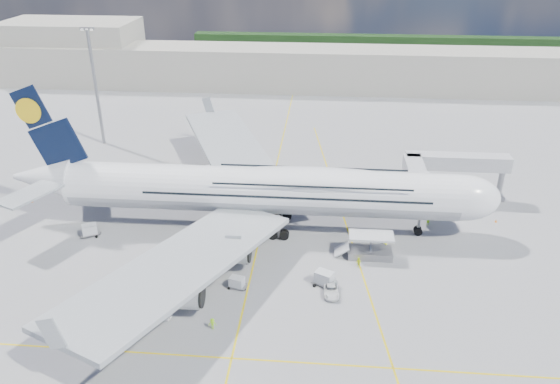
# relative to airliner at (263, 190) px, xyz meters

# --- Properties ---
(ground) EXTENTS (300.00, 300.00, 0.00)m
(ground) POSITION_rel_airliner_xyz_m (-0.26, -10.00, -6.87)
(ground) COLOR gray
(ground) RESTS_ON ground
(taxi_line_main) EXTENTS (0.25, 220.00, 0.01)m
(taxi_line_main) POSITION_rel_airliner_xyz_m (-0.26, -10.00, -6.86)
(taxi_line_main) COLOR #DDBF0B
(taxi_line_main) RESTS_ON ground
(taxi_line_cross) EXTENTS (120.00, 0.25, 0.01)m
(taxi_line_cross) POSITION_rel_airliner_xyz_m (-0.26, -30.00, -6.86)
(taxi_line_cross) COLOR #DDBF0B
(taxi_line_cross) RESTS_ON ground
(taxi_line_diag) EXTENTS (14.16, 99.06, 0.01)m
(taxi_line_diag) POSITION_rel_airliner_xyz_m (13.74, -0.00, -6.86)
(taxi_line_diag) COLOR #DDBF0B
(taxi_line_diag) RESTS_ON ground
(airliner) EXTENTS (77.26, 79.15, 23.71)m
(airliner) POSITION_rel_airliner_xyz_m (0.00, 0.00, 0.00)
(airliner) COLOR white
(airliner) RESTS_ON ground
(jet_bridge) EXTENTS (18.80, 12.10, 8.50)m
(jet_bridge) POSITION_rel_airliner_xyz_m (29.55, 10.94, -0.02)
(jet_bridge) COLOR #B7B7BC
(jet_bridge) RESTS_ON ground
(cargo_loader) EXTENTS (8.53, 3.20, 3.67)m
(cargo_loader) POSITION_rel_airliner_xyz_m (16.56, -7.11, -5.62)
(cargo_loader) COLOR silver
(cargo_loader) RESTS_ON ground
(light_mast) EXTENTS (3.00, 0.70, 25.50)m
(light_mast) POSITION_rel_airliner_xyz_m (-40.26, 35.00, 6.34)
(light_mast) COLOR gray
(light_mast) RESTS_ON ground
(terminal) EXTENTS (180.00, 16.00, 12.00)m
(terminal) POSITION_rel_airliner_xyz_m (-0.26, 85.00, -0.87)
(terminal) COLOR #B2AD9E
(terminal) RESTS_ON ground
(hangar) EXTENTS (40.00, 22.00, 18.00)m
(hangar) POSITION_rel_airliner_xyz_m (-70.26, 90.00, 2.13)
(hangar) COLOR #B2AD9E
(hangar) RESTS_ON ground
(tree_line) EXTENTS (160.00, 6.00, 8.00)m
(tree_line) POSITION_rel_airliner_xyz_m (39.74, 130.00, -2.87)
(tree_line) COLOR #193814
(tree_line) RESTS_ON ground
(dolly_row_a) EXTENTS (3.35, 2.14, 0.46)m
(dolly_row_a) POSITION_rel_airliner_xyz_m (-10.50, -19.12, -6.51)
(dolly_row_a) COLOR gray
(dolly_row_a) RESTS_ON ground
(dolly_row_b) EXTENTS (3.08, 2.46, 0.40)m
(dolly_row_b) POSITION_rel_airliner_xyz_m (-8.25, -15.40, -6.56)
(dolly_row_b) COLOR gray
(dolly_row_b) RESTS_ON ground
(dolly_row_c) EXTENTS (3.20, 2.46, 0.42)m
(dolly_row_c) POSITION_rel_airliner_xyz_m (-17.01, -21.79, -6.55)
(dolly_row_c) COLOR gray
(dolly_row_c) RESTS_ON ground
(dolly_back) EXTENTS (3.47, 2.82, 1.94)m
(dolly_back) POSITION_rel_airliner_xyz_m (-27.09, -4.91, -5.83)
(dolly_back) COLOR gray
(dolly_back) RESTS_ON ground
(dolly_nose_far) EXTENTS (3.71, 3.05, 2.07)m
(dolly_nose_far) POSITION_rel_airliner_xyz_m (10.03, -14.93, -5.75)
(dolly_nose_far) COLOR gray
(dolly_nose_far) RESTS_ON ground
(dolly_nose_near) EXTENTS (2.90, 2.05, 1.66)m
(dolly_nose_near) POSITION_rel_airliner_xyz_m (-1.74, -16.61, -5.98)
(dolly_nose_near) COLOR gray
(dolly_nose_near) RESTS_ON ground
(baggage_tug) EXTENTS (2.68, 1.64, 1.56)m
(baggage_tug) POSITION_rel_airliner_xyz_m (-10.27, -23.51, -6.18)
(baggage_tug) COLOR silver
(baggage_tug) RESTS_ON ground
(catering_truck_inner) EXTENTS (7.93, 5.23, 4.38)m
(catering_truck_inner) POSITION_rel_airliner_xyz_m (-10.24, 13.68, -4.80)
(catering_truck_inner) COLOR gray
(catering_truck_inner) RESTS_ON ground
(catering_truck_outer) EXTENTS (6.51, 3.56, 3.67)m
(catering_truck_outer) POSITION_rel_airliner_xyz_m (-8.36, 27.51, -5.16)
(catering_truck_outer) COLOR gray
(catering_truck_outer) RESTS_ON ground
(service_van) EXTENTS (2.21, 4.43, 1.20)m
(service_van) POSITION_rel_airliner_xyz_m (11.00, -16.84, -6.27)
(service_van) COLOR white
(service_van) RESTS_ON ground
(crew_nose) EXTENTS (0.85, 0.84, 1.97)m
(crew_nose) POSITION_rel_airliner_xyz_m (26.86, 3.23, -5.88)
(crew_nose) COLOR #A3FF1A
(crew_nose) RESTS_ON ground
(crew_loader) EXTENTS (0.98, 1.01, 1.63)m
(crew_loader) POSITION_rel_airliner_xyz_m (14.90, -10.31, -6.05)
(crew_loader) COLOR #EEFF1A
(crew_loader) RESTS_ON ground
(crew_wing) EXTENTS (0.45, 0.91, 1.50)m
(crew_wing) POSITION_rel_airliner_xyz_m (-16.27, -15.16, -6.12)
(crew_wing) COLOR #D4FD1A
(crew_wing) RESTS_ON ground
(crew_van) EXTENTS (0.92, 1.02, 1.75)m
(crew_van) POSITION_rel_airliner_xyz_m (19.36, -3.49, -5.99)
(crew_van) COLOR #E6FF1A
(crew_van) RESTS_ON ground
(crew_tug) EXTENTS (1.08, 0.72, 1.56)m
(crew_tug) POSITION_rel_airliner_xyz_m (-3.39, -25.22, -6.09)
(crew_tug) COLOR #8EDB17
(crew_tug) RESTS_ON ground
(cone_nose) EXTENTS (0.41, 0.41, 0.52)m
(cone_nose) POSITION_rel_airliner_xyz_m (38.26, 5.08, -6.62)
(cone_nose) COLOR orange
(cone_nose) RESTS_ON ground
(cone_wing_left_inner) EXTENTS (0.43, 0.43, 0.55)m
(cone_wing_left_inner) POSITION_rel_airliner_xyz_m (-14.29, 14.43, -6.60)
(cone_wing_left_inner) COLOR orange
(cone_wing_left_inner) RESTS_ON ground
(cone_wing_left_outer) EXTENTS (0.50, 0.50, 0.64)m
(cone_wing_left_outer) POSITION_rel_airliner_xyz_m (-13.72, 21.39, -6.56)
(cone_wing_left_outer) COLOR orange
(cone_wing_left_outer) RESTS_ON ground
(cone_wing_right_inner) EXTENTS (0.45, 0.45, 0.57)m
(cone_wing_right_inner) POSITION_rel_airliner_xyz_m (-14.07, -21.83, -6.59)
(cone_wing_right_inner) COLOR orange
(cone_wing_right_inner) RESTS_ON ground
(cone_wing_right_outer) EXTENTS (0.49, 0.49, 0.63)m
(cone_wing_right_outer) POSITION_rel_airliner_xyz_m (-10.11, -20.39, -6.57)
(cone_wing_right_outer) COLOR orange
(cone_wing_right_outer) RESTS_ON ground
(cone_tail) EXTENTS (0.43, 0.43, 0.55)m
(cone_tail) POSITION_rel_airliner_xyz_m (-42.14, 5.50, -6.61)
(cone_tail) COLOR orange
(cone_tail) RESTS_ON ground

